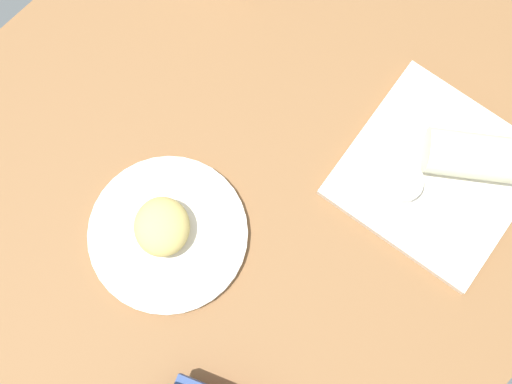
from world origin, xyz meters
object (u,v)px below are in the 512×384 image
Objects in this scene: round_plate at (168,234)px; breakfast_wrap at (472,156)px; sauce_cup at (403,184)px; square_plate at (436,174)px; scone_pastry at (162,227)px.

round_plate is 44.46cm from breakfast_wrap.
round_plate is 34.33cm from sauce_cup.
sauce_cup is at bearing -34.41° from round_plate.
sauce_cup is at bearing -61.77° from breakfast_wrap.
scone_pastry is at bearing 145.95° from square_plate.
square_plate is at bearing -25.39° from sauce_cup.
square_plate reaches higher than round_plate.
breakfast_wrap reaches higher than square_plate.
round_plate is 3.19cm from scone_pastry.
round_plate is at bearing 146.85° from square_plate.
scone_pastry reaches higher than round_plate.
sauce_cup reaches higher than square_plate.
scone_pastry is 1.59× the size of sauce_cup.
sauce_cup is 10.32cm from breakfast_wrap.
square_plate is (33.29, -22.50, -3.01)cm from scone_pastry.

